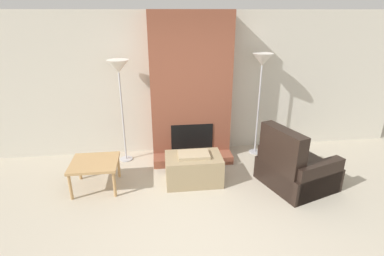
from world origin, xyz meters
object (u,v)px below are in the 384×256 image
(ottoman, at_px, (194,168))
(floor_lamp_right, at_px, (262,65))
(armchair, at_px, (293,169))
(side_table, at_px, (95,165))
(floor_lamp_left, at_px, (119,72))

(ottoman, height_order, floor_lamp_right, floor_lamp_right)
(armchair, distance_m, side_table, 3.06)
(ottoman, distance_m, floor_lamp_right, 2.17)
(ottoman, xyz_separation_m, floor_lamp_left, (-1.14, 0.92, 1.39))
(side_table, relative_size, floor_lamp_left, 0.38)
(ottoman, xyz_separation_m, armchair, (1.52, -0.30, 0.05))
(armchair, distance_m, floor_lamp_left, 3.22)
(armchair, bearing_deg, floor_lamp_left, 46.57)
(armchair, bearing_deg, floor_lamp_right, -9.60)
(armchair, height_order, floor_lamp_left, floor_lamp_left)
(ottoman, relative_size, armchair, 0.73)
(armchair, relative_size, side_table, 1.72)
(armchair, distance_m, floor_lamp_right, 1.87)
(ottoman, relative_size, floor_lamp_right, 0.46)
(floor_lamp_left, bearing_deg, side_table, -112.52)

